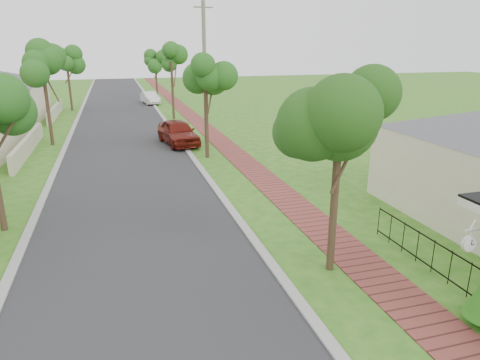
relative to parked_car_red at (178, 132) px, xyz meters
name	(u,v)px	position (x,y,z in m)	size (l,w,h in m)	color
ground	(290,331)	(-0.40, -19.83, -0.79)	(160.00, 160.00, 0.00)	#2C6718
road	(125,147)	(-3.40, 0.17, -0.79)	(7.00, 120.00, 0.02)	#28282B
kerb_right	(182,144)	(0.25, 0.17, -0.79)	(0.30, 120.00, 0.10)	#9E9E99
kerb_left	(64,151)	(-7.05, 0.17, -0.79)	(0.30, 120.00, 0.10)	#9E9E99
sidewalk	(220,141)	(2.85, 0.17, -0.79)	(1.50, 120.00, 0.03)	brown
picket_fence	(469,279)	(4.50, -19.83, -0.26)	(0.03, 8.02, 1.00)	black
street_trees	(119,68)	(-3.27, 7.01, 3.74)	(10.70, 37.65, 5.89)	#382619
parked_car_red	(178,132)	(0.00, 0.00, 0.00)	(1.87, 4.64, 1.58)	maroon
parked_car_white	(150,98)	(0.00, 20.89, -0.14)	(1.38, 3.97, 1.31)	white
near_tree	(340,124)	(1.80, -17.52, 3.46)	(2.08, 2.08, 5.34)	#382619
utility_pole	(205,74)	(1.90, 0.17, 3.68)	(1.20, 0.24, 8.82)	#776E5D
station_clock	(470,242)	(3.66, -20.43, 1.16)	(0.65, 0.13, 0.55)	white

